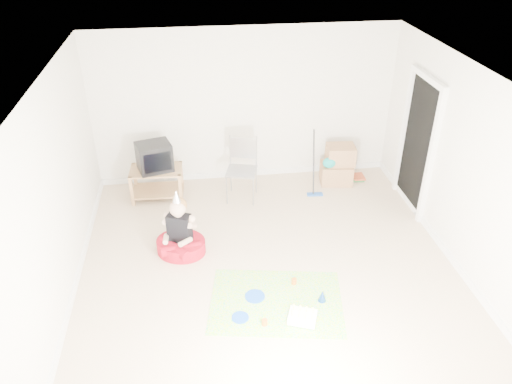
{
  "coord_description": "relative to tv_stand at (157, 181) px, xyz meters",
  "views": [
    {
      "loc": [
        -0.86,
        -5.24,
        4.3
      ],
      "look_at": [
        -0.1,
        0.4,
        0.9
      ],
      "focal_mm": 35.0,
      "sensor_mm": 36.0,
      "label": 1
    }
  ],
  "objects": [
    {
      "name": "folding_chair",
      "position": [
        1.36,
        -0.22,
        0.2
      ],
      "size": [
        0.56,
        0.55,
        1.03
      ],
      "color": "#939498",
      "rests_on": "ground"
    },
    {
      "name": "crt_tv",
      "position": [
        0.0,
        -0.0,
        0.44
      ],
      "size": [
        0.62,
        0.56,
        0.45
      ],
      "primitive_type": "cube",
      "rotation": [
        0.0,
        0.0,
        0.28
      ],
      "color": "black",
      "rests_on": "tv_stand"
    },
    {
      "name": "birthday_cake",
      "position": [
        1.76,
        -3.06,
        -0.26
      ],
      "size": [
        0.4,
        0.36,
        0.15
      ],
      "color": "white",
      "rests_on": "party_mat"
    },
    {
      "name": "book_pile",
      "position": [
        3.46,
        0.15,
        -0.27
      ],
      "size": [
        0.24,
        0.29,
        0.06
      ],
      "color": "#22672E",
      "rests_on": "ground"
    },
    {
      "name": "ground",
      "position": [
        1.51,
        -1.96,
        -0.3
      ],
      "size": [
        5.0,
        5.0,
        0.0
      ],
      "primitive_type": "plane",
      "color": "beige",
      "rests_on": "ground"
    },
    {
      "name": "orange_cup_near",
      "position": [
        1.79,
        -2.42,
        -0.26
      ],
      "size": [
        0.07,
        0.07,
        0.07
      ],
      "primitive_type": "cylinder",
      "rotation": [
        0.0,
        0.0,
        -0.03
      ],
      "color": "#CE5E16",
      "rests_on": "party_mat"
    },
    {
      "name": "cardboard_boxes",
      "position": [
        3.04,
        0.09,
        0.02
      ],
      "size": [
        0.59,
        0.47,
        0.68
      ],
      "color": "#A97B52",
      "rests_on": "ground"
    },
    {
      "name": "blue_party_hat",
      "position": [
        2.07,
        -2.77,
        -0.22
      ],
      "size": [
        0.13,
        0.13,
        0.15
      ],
      "primitive_type": "cone",
      "rotation": [
        0.0,
        0.0,
        -0.25
      ],
      "color": "#1742A2",
      "rests_on": "party_mat"
    },
    {
      "name": "doorway_recess",
      "position": [
        3.99,
        -0.76,
        0.72
      ],
      "size": [
        0.02,
        0.9,
        2.05
      ],
      "primitive_type": "cube",
      "color": "black",
      "rests_on": "ground"
    },
    {
      "name": "blue_plate_near",
      "position": [
        1.26,
        -2.59,
        -0.29
      ],
      "size": [
        0.3,
        0.3,
        0.01
      ],
      "primitive_type": "cylinder",
      "rotation": [
        0.0,
        0.0,
        -0.25
      ],
      "color": "#164AB3",
      "rests_on": "party_mat"
    },
    {
      "name": "tv_stand",
      "position": [
        0.0,
        0.0,
        0.0
      ],
      "size": [
        0.85,
        0.55,
        0.52
      ],
      "color": "#A5784A",
      "rests_on": "ground"
    },
    {
      "name": "blue_plate_far",
      "position": [
        1.04,
        -2.92,
        -0.29
      ],
      "size": [
        0.21,
        0.21,
        0.01
      ],
      "primitive_type": "cylinder",
      "rotation": [
        0.0,
        0.0,
        -0.03
      ],
      "color": "#164AB3",
      "rests_on": "party_mat"
    },
    {
      "name": "party_mat",
      "position": [
        1.51,
        -2.71,
        -0.3
      ],
      "size": [
        1.78,
        1.42,
        0.01
      ],
      "primitive_type": "cube",
      "rotation": [
        0.0,
        0.0,
        -0.17
      ],
      "color": "#F03292",
      "rests_on": "ground"
    },
    {
      "name": "orange_cup_far",
      "position": [
        1.31,
        -3.07,
        -0.26
      ],
      "size": [
        0.09,
        0.09,
        0.07
      ],
      "primitive_type": "cylinder",
      "rotation": [
        0.0,
        0.0,
        -0.47
      ],
      "color": "#CE5E16",
      "rests_on": "party_mat"
    },
    {
      "name": "floor_mop",
      "position": [
        2.58,
        -0.3,
        -0.04
      ],
      "size": [
        0.27,
        0.35,
        1.05
      ],
      "color": "#2254AC",
      "rests_on": "ground"
    },
    {
      "name": "seated_woman",
      "position": [
        0.36,
        -1.54,
        -0.09
      ],
      "size": [
        0.89,
        0.89,
        0.99
      ],
      "color": "#AB0F20",
      "rests_on": "ground"
    }
  ]
}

